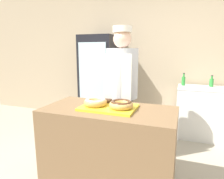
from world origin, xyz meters
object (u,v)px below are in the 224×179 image
at_px(serving_tray, 109,107).
at_px(bottle_green, 211,82).
at_px(donut_chocolate_glaze, 121,104).
at_px(beverage_fridge, 100,81).
at_px(brownie_back_left, 107,101).
at_px(chest_freezer, 208,113).
at_px(bottle_green_b, 183,81).
at_px(donut_light_glaze, 95,102).
at_px(baker_person, 122,92).
at_px(brownie_back_right, 120,102).

distance_m(serving_tray, bottle_green, 2.21).
relative_size(donut_chocolate_glaze, beverage_fridge, 0.14).
height_order(brownie_back_left, beverage_fridge, beverage_fridge).
xyz_separation_m(chest_freezer, bottle_green_b, (-0.43, 0.10, 0.51)).
bearing_deg(donut_light_glaze, bottle_green_b, 65.89).
height_order(bottle_green, bottle_green_b, bottle_green_b).
distance_m(chest_freezer, bottle_green_b, 0.67).
height_order(donut_light_glaze, brownie_back_left, donut_light_glaze).
bearing_deg(donut_light_glaze, brownie_back_left, 66.57).
bearing_deg(brownie_back_left, serving_tray, -63.45).
bearing_deg(beverage_fridge, baker_person, -54.08).
relative_size(brownie_back_left, bottle_green, 0.43).
xyz_separation_m(brownie_back_left, baker_person, (0.01, 0.50, 0.00)).
bearing_deg(chest_freezer, baker_person, -136.88).
bearing_deg(donut_light_glaze, chest_freezer, 54.42).
relative_size(donut_light_glaze, baker_person, 0.14).
relative_size(donut_light_glaze, chest_freezer, 0.23).
bearing_deg(brownie_back_right, bottle_green_b, 69.88).
relative_size(baker_person, beverage_fridge, 1.01).
distance_m(serving_tray, chest_freezer, 2.13).
bearing_deg(chest_freezer, beverage_fridge, -179.81).
height_order(donut_chocolate_glaze, bottle_green_b, bottle_green_b).
height_order(serving_tray, bottle_green_b, bottle_green_b).
relative_size(donut_chocolate_glaze, baker_person, 0.14).
bearing_deg(donut_light_glaze, serving_tray, 6.94).
distance_m(brownie_back_right, chest_freezer, 1.99).
xyz_separation_m(serving_tray, donut_light_glaze, (-0.14, -0.02, 0.05)).
xyz_separation_m(brownie_back_right, bottle_green, (1.08, 1.75, 0.01)).
bearing_deg(donut_chocolate_glaze, donut_light_glaze, 180.00).
bearing_deg(brownie_back_right, donut_chocolate_glaze, -66.57).
bearing_deg(baker_person, donut_light_glaze, -96.84).
distance_m(baker_person, chest_freezer, 1.70).
bearing_deg(chest_freezer, brownie_back_left, -126.61).
distance_m(baker_person, bottle_green, 1.73).
distance_m(donut_chocolate_glaze, beverage_fridge, 2.03).
bearing_deg(beverage_fridge, donut_chocolate_glaze, -60.44).
height_order(donut_chocolate_glaze, brownie_back_left, donut_chocolate_glaze).
bearing_deg(serving_tray, brownie_back_left, 116.55).
xyz_separation_m(donut_light_glaze, brownie_back_left, (0.07, 0.16, -0.02)).
height_order(serving_tray, brownie_back_right, brownie_back_right).
distance_m(baker_person, beverage_fridge, 1.36).
bearing_deg(serving_tray, brownie_back_right, 63.45).
bearing_deg(beverage_fridge, brownie_back_left, -63.79).
distance_m(serving_tray, bottle_green_b, 1.98).
height_order(baker_person, bottle_green, baker_person).
xyz_separation_m(serving_tray, baker_person, (-0.06, 0.64, 0.03)).
xyz_separation_m(donut_chocolate_glaze, brownie_back_left, (-0.21, 0.16, -0.02)).
distance_m(donut_chocolate_glaze, brownie_back_right, 0.17).
height_order(donut_light_glaze, bottle_green_b, bottle_green_b).
bearing_deg(bottle_green_b, beverage_fridge, -176.06).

